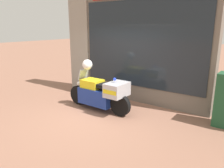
{
  "coord_description": "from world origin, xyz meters",
  "views": [
    {
      "loc": [
        3.72,
        -4.26,
        2.43
      ],
      "look_at": [
        -0.1,
        1.02,
        0.71
      ],
      "focal_mm": 35.0,
      "sensor_mm": 36.0,
      "label": 1
    }
  ],
  "objects": [
    {
      "name": "ground_plane",
      "position": [
        0.0,
        0.0,
        0.0
      ],
      "size": [
        60.0,
        60.0,
        0.0
      ],
      "primitive_type": "plane",
      "color": "#8E604C"
    },
    {
      "name": "shop_building",
      "position": [
        -0.39,
        2.0,
        1.84
      ],
      "size": [
        5.29,
        0.55,
        3.67
      ],
      "color": "#6B6056",
      "rests_on": "ground"
    },
    {
      "name": "window_display",
      "position": [
        0.38,
        2.03,
        0.45
      ],
      "size": [
        3.93,
        0.3,
        1.88
      ],
      "color": "slate",
      "rests_on": "ground"
    },
    {
      "name": "paramedic_motorcycle",
      "position": [
        -0.12,
        0.52,
        0.54
      ],
      "size": [
        2.24,
        0.7,
        1.18
      ],
      "rotation": [
        0.0,
        0.0,
        3.13
      ],
      "color": "black",
      "rests_on": "ground"
    },
    {
      "name": "white_helmet",
      "position": [
        -0.65,
        0.52,
        1.33
      ],
      "size": [
        0.3,
        0.3,
        0.3
      ],
      "primitive_type": "sphere",
      "color": "white",
      "rests_on": "paramedic_motorcycle"
    }
  ]
}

